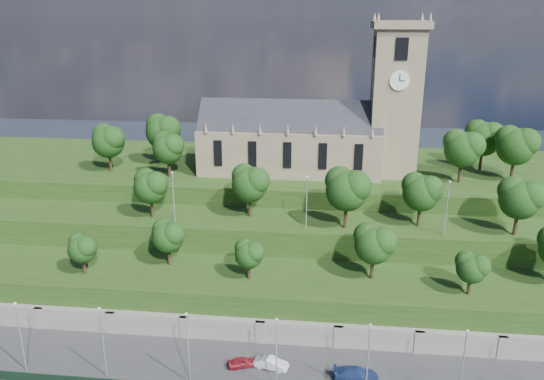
# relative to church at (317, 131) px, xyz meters

# --- Properties ---
(promenade) EXTENTS (160.00, 12.00, 2.00)m
(promenade) POSITION_rel_church_xyz_m (-0.79, -39.98, -21.52)
(promenade) COLOR #2D2D30
(promenade) RESTS_ON ground
(retaining_wall) EXTENTS (160.00, 2.10, 5.00)m
(retaining_wall) POSITION_rel_church_xyz_m (-0.79, -34.01, -20.02)
(retaining_wall) COLOR slate
(retaining_wall) RESTS_ON ground
(embankment_lower) EXTENTS (160.00, 12.00, 8.00)m
(embankment_lower) POSITION_rel_church_xyz_m (-0.79, -27.98, -18.52)
(embankment_lower) COLOR #1E3913
(embankment_lower) RESTS_ON ground
(embankment_upper) EXTENTS (160.00, 10.00, 12.00)m
(embankment_upper) POSITION_rel_church_xyz_m (-0.79, -16.98, -16.52)
(embankment_upper) COLOR #1E3913
(embankment_upper) RESTS_ON ground
(hilltop) EXTENTS (160.00, 32.00, 15.00)m
(hilltop) POSITION_rel_church_xyz_m (-0.79, 4.02, -15.02)
(hilltop) COLOR #1E3913
(hilltop) RESTS_ON ground
(church) EXTENTS (38.60, 12.35, 27.60)m
(church) POSITION_rel_church_xyz_m (0.00, 0.00, 0.00)
(church) COLOR #71664F
(church) RESTS_ON hilltop
(trees_lower) EXTENTS (69.03, 8.67, 8.09)m
(trees_lower) POSITION_rel_church_xyz_m (6.09, -27.36, -9.68)
(trees_lower) COLOR black
(trees_lower) RESTS_ON embankment_lower
(trees_upper) EXTENTS (60.25, 8.90, 9.25)m
(trees_upper) POSITION_rel_church_xyz_m (4.50, -17.88, -4.74)
(trees_upper) COLOR black
(trees_upper) RESTS_ON embankment_upper
(trees_hilltop) EXTENTS (77.47, 15.76, 9.51)m
(trees_hilltop) POSITION_rel_church_xyz_m (2.08, -1.22, -1.35)
(trees_hilltop) COLOR black
(trees_hilltop) RESTS_ON hilltop
(lamp_posts_promenade) EXTENTS (60.36, 0.36, 9.24)m
(lamp_posts_promenade) POSITION_rel_church_xyz_m (-2.79, -43.48, -15.27)
(lamp_posts_promenade) COLOR #B2B2B7
(lamp_posts_promenade) RESTS_ON promenade
(lamp_posts_upper) EXTENTS (40.36, 0.36, 8.17)m
(lamp_posts_upper) POSITION_rel_church_xyz_m (-0.79, -19.98, -5.83)
(lamp_posts_upper) COLOR #B2B2B7
(lamp_posts_upper) RESTS_ON embankment_upper
(car_left) EXTENTS (3.81, 2.47, 1.21)m
(car_left) POSITION_rel_church_xyz_m (-7.25, -39.93, -19.92)
(car_left) COLOR maroon
(car_left) RESTS_ON promenade
(car_middle) EXTENTS (4.33, 2.23, 1.36)m
(car_middle) POSITION_rel_church_xyz_m (-3.79, -39.84, -19.84)
(car_middle) COLOR silver
(car_middle) RESTS_ON promenade
(car_right) EXTENTS (5.26, 2.26, 1.51)m
(car_right) POSITION_rel_church_xyz_m (6.22, -40.85, -19.77)
(car_right) COLOR navy
(car_right) RESTS_ON promenade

